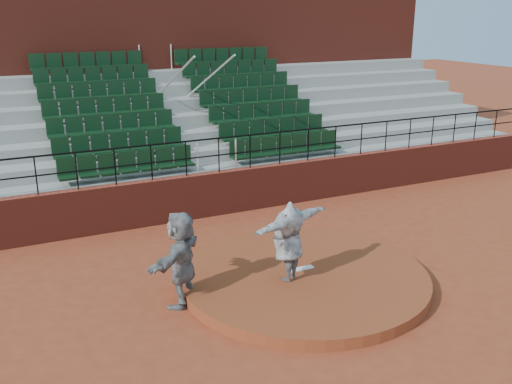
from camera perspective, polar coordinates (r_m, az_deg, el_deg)
ground at (r=12.96m, az=4.83°, el=-8.98°), size 90.00×90.00×0.00m
pitchers_mound at (r=12.91m, az=4.84°, el=-8.48°), size 5.50×5.50×0.25m
pitching_rubber at (r=12.96m, az=4.52°, el=-7.67°), size 0.60×0.15×0.03m
boundary_wall at (r=16.89m, az=-3.66°, el=-0.08°), size 24.00×0.30×1.30m
wall_railing at (r=16.52m, az=-3.75°, el=4.48°), size 24.04×0.05×1.03m
seating_deck at (r=19.99m, az=-7.64°, el=5.01°), size 24.00×5.97×4.63m
press_box_facade at (r=23.42m, az=-10.95°, el=11.91°), size 24.00×3.00×7.10m
pitcher at (r=12.15m, az=3.25°, el=-4.92°), size 2.26×1.31×1.78m
fielder at (r=11.74m, az=-7.50°, el=-6.61°), size 1.74×1.74×2.01m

